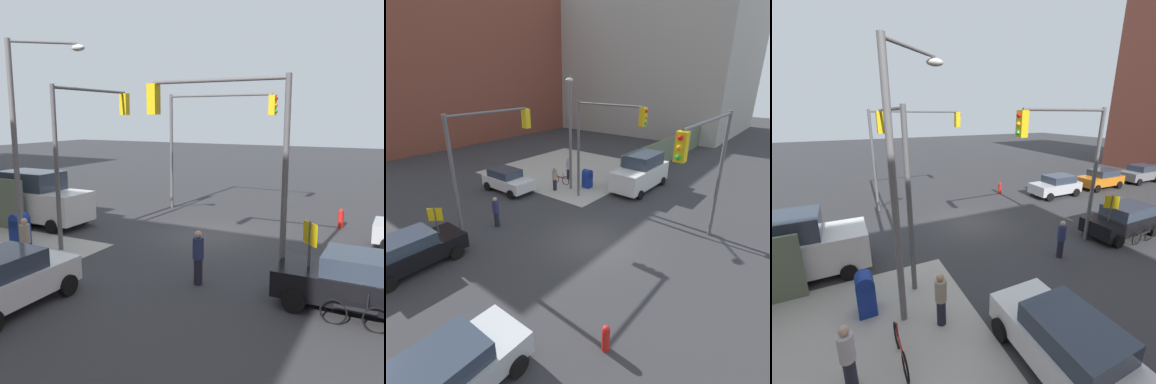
# 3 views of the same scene
# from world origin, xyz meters

# --- Properties ---
(ground_plane) EXTENTS (120.00, 120.00, 0.00)m
(ground_plane) POSITION_xyz_m (0.00, 0.00, 0.00)
(ground_plane) COLOR #333335
(sidewalk_corner) EXTENTS (12.00, 12.00, 0.01)m
(sidewalk_corner) POSITION_xyz_m (9.00, 9.00, 0.01)
(sidewalk_corner) COLOR #ADA89E
(sidewalk_corner) RESTS_ON ground
(construction_fence) EXTENTS (21.38, 0.12, 2.40)m
(construction_fence) POSITION_xyz_m (18.69, 3.20, 1.20)
(construction_fence) COLOR #607056
(construction_fence) RESTS_ON ground
(building_warehouse_north) EXTENTS (32.00, 18.00, 19.12)m
(building_warehouse_north) POSITION_xyz_m (11.75, 34.00, 9.56)
(building_warehouse_north) COLOR brown
(building_warehouse_north) RESTS_ON ground
(building_loft_east) EXTENTS (20.00, 24.00, 20.11)m
(building_loft_east) POSITION_xyz_m (36.00, 13.23, 10.05)
(building_loft_east) COLOR #ADA89E
(building_loft_east) RESTS_ON ground
(smokestack) EXTENTS (1.80, 1.80, 19.36)m
(smokestack) POSITION_xyz_m (27.03, 30.00, 9.68)
(smokestack) COLOR brown
(smokestack) RESTS_ON ground
(traffic_signal_nw_corner) EXTENTS (4.87, 0.36, 6.50)m
(traffic_signal_nw_corner) POSITION_xyz_m (-2.67, 4.50, 4.59)
(traffic_signal_nw_corner) COLOR #59595B
(traffic_signal_nw_corner) RESTS_ON ground
(traffic_signal_se_corner) EXTENTS (6.23, 0.36, 6.50)m
(traffic_signal_se_corner) POSITION_xyz_m (2.09, -4.50, 4.67)
(traffic_signal_se_corner) COLOR #59595B
(traffic_signal_se_corner) RESTS_ON ground
(traffic_signal_ne_corner) EXTENTS (0.36, 4.94, 6.50)m
(traffic_signal_ne_corner) POSITION_xyz_m (4.50, 2.64, 4.60)
(traffic_signal_ne_corner) COLOR #59595B
(traffic_signal_ne_corner) RESTS_ON ground
(street_lamp_corner) EXTENTS (2.22, 1.82, 8.00)m
(street_lamp_corner) POSITION_xyz_m (4.92, 5.56, 4.70)
(street_lamp_corner) COLOR slate
(street_lamp_corner) RESTS_ON ground
(warning_sign_two_way) EXTENTS (0.48, 0.48, 2.40)m
(warning_sign_two_way) POSITION_xyz_m (-5.40, 5.00, 1.64)
(warning_sign_two_way) COLOR #4C4C4C
(warning_sign_two_way) RESTS_ON ground
(mailbox_blue) EXTENTS (0.56, 0.64, 1.43)m
(mailbox_blue) POSITION_xyz_m (6.20, 5.00, 0.76)
(mailbox_blue) COLOR navy
(mailbox_blue) RESTS_ON ground
(fire_hydrant) EXTENTS (0.26, 0.26, 0.94)m
(fire_hydrant) POSITION_xyz_m (-5.00, -4.20, 0.49)
(fire_hydrant) COLOR red
(fire_hydrant) RESTS_ON ground
(coupe_white) EXTENTS (2.02, 3.92, 1.62)m
(coupe_white) POSITION_xyz_m (1.98, 9.16, 0.84)
(coupe_white) COLOR white
(coupe_white) RESTS_ON ground
(coupe_black) EXTENTS (4.32, 2.02, 1.62)m
(coupe_black) POSITION_xyz_m (-6.76, 4.90, 0.84)
(coupe_black) COLOR black
(coupe_black) RESTS_ON ground
(coupe_silver) EXTENTS (3.98, 2.02, 1.62)m
(coupe_silver) POSITION_xyz_m (-8.69, -1.83, 0.84)
(coupe_silver) COLOR #B7BABF
(coupe_silver) RESTS_ON ground
(van_white_delivery) EXTENTS (5.40, 2.32, 2.62)m
(van_white_delivery) POSITION_xyz_m (8.58, 1.80, 1.28)
(van_white_delivery) COLOR white
(van_white_delivery) RESTS_ON ground
(pedestrian_crossing) EXTENTS (0.36, 0.36, 1.77)m
(pedestrian_crossing) POSITION_xyz_m (4.20, 6.50, 0.92)
(pedestrian_crossing) COLOR #9E937A
(pedestrian_crossing) RESTS_ON ground
(pedestrian_waiting) EXTENTS (0.36, 0.36, 1.79)m
(pedestrian_waiting) POSITION_xyz_m (6.80, 7.40, 0.94)
(pedestrian_waiting) COLOR #B2B2B7
(pedestrian_waiting) RESTS_ON ground
(pedestrian_walking_north) EXTENTS (0.36, 0.36, 1.76)m
(pedestrian_walking_north) POSITION_xyz_m (-2.00, 5.20, 0.92)
(pedestrian_walking_north) COLOR navy
(pedestrian_walking_north) RESTS_ON ground
(bicycle_leaning_on_fence) EXTENTS (0.05, 1.75, 0.97)m
(bicycle_leaning_on_fence) POSITION_xyz_m (5.60, 7.20, 0.35)
(bicycle_leaning_on_fence) COLOR black
(bicycle_leaning_on_fence) RESTS_ON ground
(bicycle_at_crosswalk) EXTENTS (1.75, 0.05, 0.97)m
(bicycle_at_crosswalk) POSITION_xyz_m (-6.80, 6.00, 0.35)
(bicycle_at_crosswalk) COLOR black
(bicycle_at_crosswalk) RESTS_ON ground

